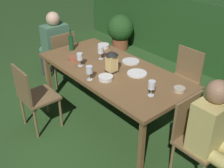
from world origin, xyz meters
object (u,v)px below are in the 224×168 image
Objects in this scene: wine_glass_d at (89,70)px; green_bottle_on_table at (71,43)px; chair_side_left_a at (33,95)px; person_in_mustard at (216,133)px; chair_side_right_b at (183,78)px; potted_plant_by_hedge at (120,30)px; bowl_olives at (103,46)px; bowl_dip at (106,78)px; person_in_green at (54,43)px; wine_glass_b at (101,51)px; plate_a at (131,61)px; chair_head_far at (195,135)px; wine_glass_a at (80,57)px; plate_b at (137,73)px; bowl_salad at (74,58)px; lantern_centerpiece at (112,60)px; bowl_bread at (179,89)px; wine_glass_c at (152,86)px; chair_head_near at (61,56)px; dining_table at (112,72)px.

green_bottle_on_table is at bearing 159.75° from wine_glass_d.
person_in_mustard is at bearing 24.58° from chair_side_left_a.
potted_plant_by_hedge is at bearing 159.28° from chair_side_right_b.
bowl_olives is 0.95× the size of bowl_dip.
wine_glass_b is (1.13, 0.07, 0.22)m from person_in_green.
wine_glass_d is 0.23× the size of potted_plant_by_hedge.
person_in_green reaches higher than plate_a.
chair_head_far is 0.76× the size of person_in_green.
wine_glass_a is (-0.76, -1.12, 0.37)m from chair_side_right_b.
plate_a is (0.32, 0.24, -0.11)m from wine_glass_b.
potted_plant_by_hedge is at bearing 142.56° from plate_b.
person_in_green reaches higher than chair_side_left_a.
person_in_green reaches higher than bowl_salad.
wine_glass_a is (0.50, -0.20, 0.01)m from green_bottle_on_table.
lantern_centerpiece is at bearing -82.59° from plate_a.
bowl_olives reaches higher than bowl_bread.
bowl_dip is (-0.57, -0.14, -0.10)m from wine_glass_c.
lantern_centerpiece is at bearing 120.60° from bowl_dip.
chair_head_far is at bearing 27.04° from chair_side_left_a.
chair_head_far is at bearing 9.31° from wine_glass_a.
bowl_bread is 0.82m from bowl_dip.
person_in_mustard is 1.45m from wine_glass_d.
wine_glass_d is at bearing -16.21° from chair_head_near.
potted_plant_by_hedge is (-1.22, 1.91, -0.36)m from bowl_salad.
chair_side_left_a is 3.28× the size of lantern_centerpiece.
bowl_dip is at bearing -110.29° from plate_b.
bowl_olives is (-0.14, 1.20, 0.28)m from chair_side_left_a.
wine_glass_a is (-0.37, -0.20, -0.03)m from lantern_centerpiece.
plate_a is 0.31× the size of potted_plant_by_hedge.
chair_side_right_b is at bearing 67.08° from lantern_centerpiece.
person_in_green is 1.59× the size of potted_plant_by_hedge.
potted_plant_by_hedge is (-2.97, 1.69, -0.08)m from chair_head_far.
wine_glass_b is at bearing 167.42° from dining_table.
wine_glass_c reaches higher than chair_side_right_b.
chair_head_far reaches higher than bowl_dip.
chair_side_left_a is 5.15× the size of wine_glass_c.
wine_glass_b is 0.57m from bowl_dip.
bowl_dip is (-1.08, -0.23, 0.27)m from chair_head_far.
wine_glass_c is at bearing -1.36° from green_bottle_on_table.
chair_side_right_b reaches higher than bowl_olives.
bowl_olives is (-0.65, 0.39, -0.12)m from lantern_centerpiece.
green_bottle_on_table is (0.63, -0.06, 0.21)m from person_in_green.
bowl_salad is at bearing 95.23° from chair_side_left_a.
person_in_mustard is 6.77× the size of bowl_dip.
dining_table is 0.21m from lantern_centerpiece.
plate_b is (-1.14, 0.13, 0.11)m from person_in_mustard.
bowl_dip is at bearing 2.73° from wine_glass_a.
dining_table is at bearing -0.00° from person_in_green.
chair_side_left_a and chair_head_far have the same top height.
plate_a is (1.45, 0.31, 0.11)m from person_in_green.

